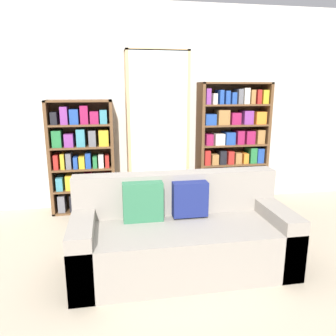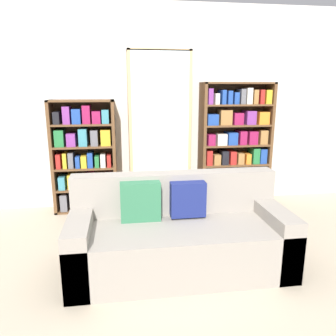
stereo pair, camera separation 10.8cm
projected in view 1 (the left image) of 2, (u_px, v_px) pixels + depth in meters
The scene contains 7 objects.
ground_plane at pixel (177, 299), 2.57m from camera, with size 16.00×16.00×0.00m, color tan.
wall_back at pixel (143, 108), 4.46m from camera, with size 6.47×0.06×2.70m.
couch at pixel (181, 236), 2.98m from camera, with size 1.94×0.82×0.83m.
bookshelf_left at pixel (82, 158), 4.28m from camera, with size 0.82×0.32×1.47m.
display_cabinet at pixel (157, 133), 4.36m from camera, with size 0.80×0.36×2.08m.
bookshelf_right at pixel (232, 146), 4.60m from camera, with size 0.98×0.32×1.69m.
wine_bottle at pixel (226, 218), 3.81m from camera, with size 0.08×0.08×0.35m.
Camera 1 is at (-0.46, -2.20, 1.61)m, focal length 35.00 mm.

